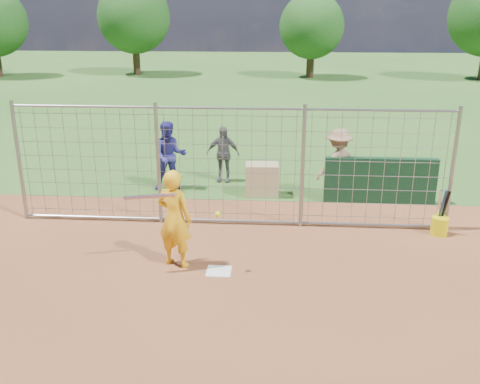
# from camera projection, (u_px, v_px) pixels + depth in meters

# --- Properties ---
(ground) EXTENTS (100.00, 100.00, 0.00)m
(ground) POSITION_uv_depth(u_px,v_px,m) (220.00, 267.00, 9.58)
(ground) COLOR #2D591E
(ground) RESTS_ON ground
(infield_dirt) EXTENTS (18.00, 18.00, 0.00)m
(infield_dirt) POSITION_uv_depth(u_px,v_px,m) (195.00, 374.00, 6.75)
(infield_dirt) COLOR brown
(infield_dirt) RESTS_ON ground
(home_plate) EXTENTS (0.43, 0.43, 0.02)m
(home_plate) POSITION_uv_depth(u_px,v_px,m) (219.00, 271.00, 9.39)
(home_plate) COLOR silver
(home_plate) RESTS_ON ground
(dugout_wall) EXTENTS (2.60, 0.20, 1.10)m
(dugout_wall) POSITION_uv_depth(u_px,v_px,m) (380.00, 181.00, 12.57)
(dugout_wall) COLOR #11381E
(dugout_wall) RESTS_ON ground
(batter) EXTENTS (0.76, 0.62, 1.79)m
(batter) POSITION_uv_depth(u_px,v_px,m) (175.00, 219.00, 9.37)
(batter) COLOR yellow
(batter) RESTS_ON ground
(bystander_a) EXTENTS (0.98, 0.84, 1.75)m
(bystander_a) POSITION_uv_depth(u_px,v_px,m) (170.00, 156.00, 13.42)
(bystander_a) COLOR navy
(bystander_a) RESTS_ON ground
(bystander_b) EXTENTS (0.90, 0.42, 1.50)m
(bystander_b) POSITION_uv_depth(u_px,v_px,m) (223.00, 154.00, 14.10)
(bystander_b) COLOR #525357
(bystander_b) RESTS_ON ground
(bystander_c) EXTENTS (1.28, 1.14, 1.73)m
(bystander_c) POSITION_uv_depth(u_px,v_px,m) (338.00, 164.00, 12.76)
(bystander_c) COLOR #976F52
(bystander_c) RESTS_ON ground
(equipment_bin) EXTENTS (0.82, 0.59, 0.80)m
(equipment_bin) POSITION_uv_depth(u_px,v_px,m) (262.00, 180.00, 13.12)
(equipment_bin) COLOR tan
(equipment_bin) RESTS_ON ground
(equipment_in_play) EXTENTS (1.62, 0.30, 0.40)m
(equipment_in_play) POSITION_uv_depth(u_px,v_px,m) (166.00, 201.00, 8.97)
(equipment_in_play) COLOR silver
(equipment_in_play) RESTS_ON ground
(bucket_with_bats) EXTENTS (0.34, 0.37, 0.97)m
(bucket_with_bats) POSITION_uv_depth(u_px,v_px,m) (440.00, 223.00, 10.86)
(bucket_with_bats) COLOR yellow
(bucket_with_bats) RESTS_ON ground
(backstop_fence) EXTENTS (9.08, 0.08, 2.60)m
(backstop_fence) POSITION_uv_depth(u_px,v_px,m) (230.00, 168.00, 11.06)
(backstop_fence) COLOR gray
(backstop_fence) RESTS_ON ground
(tree_line) EXTENTS (44.66, 6.72, 6.48)m
(tree_line) POSITION_uv_depth(u_px,v_px,m) (314.00, 19.00, 34.69)
(tree_line) COLOR #3F2B19
(tree_line) RESTS_ON ground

